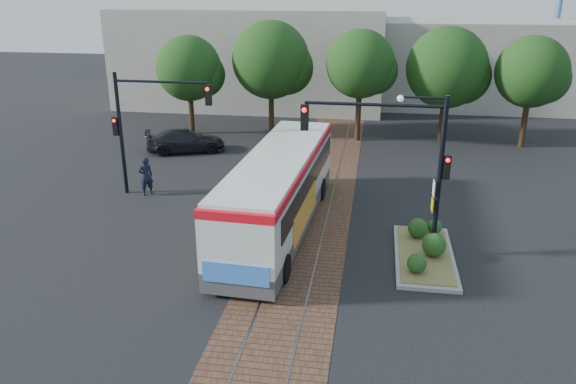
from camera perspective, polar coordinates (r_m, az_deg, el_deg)
name	(u,v)px	position (r m, az deg, el deg)	size (l,w,h in m)	color
ground	(303,238)	(23.21, 1.58, -4.74)	(120.00, 120.00, 0.00)	black
trackbed	(315,203)	(26.86, 2.71, -1.14)	(3.60, 40.00, 0.02)	brown
tree_row	(356,66)	(37.63, 6.93, 12.60)	(26.40, 5.60, 7.67)	#382314
warehouses	(342,58)	(50.06, 5.49, 13.36)	(40.00, 13.00, 8.00)	#ADA899
city_bus	(279,188)	(23.49, -0.91, 0.44)	(3.29, 12.47, 3.30)	#444447
traffic_island	(425,249)	(22.20, 13.76, -5.64)	(2.20, 5.20, 1.13)	gray
signal_pole_main	(407,151)	(20.86, 11.99, 4.09)	(5.49, 0.46, 6.00)	black
signal_pole_left	(141,118)	(27.84, -14.67, 7.30)	(4.99, 0.34, 6.00)	black
officer	(146,176)	(28.49, -14.24, 1.58)	(0.71, 0.46, 1.94)	black
parked_car	(185,141)	(35.60, -10.38, 5.15)	(1.96, 4.83, 1.40)	black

